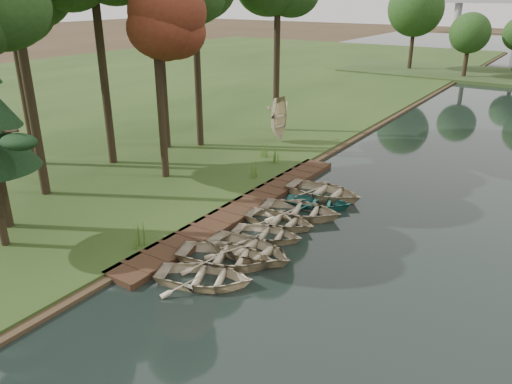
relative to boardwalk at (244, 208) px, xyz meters
The scene contains 16 objects.
ground 1.61m from the boardwalk, ahead, with size 300.00×300.00×0.00m, color #3D2F1D.
boardwalk is the anchor object (origin of this frame).
rowboat_0 6.74m from the boardwalk, 67.24° to the right, with size 2.54×3.55×0.74m, color #C2B18D.
rowboat_1 5.21m from the boardwalk, 62.66° to the right, with size 2.78×3.89×0.81m, color #C2B18D.
rowboat_2 4.61m from the boardwalk, 52.17° to the right, with size 2.68×3.75×0.78m, color #C2B18D.
rowboat_3 3.30m from the boardwalk, 37.30° to the right, with size 2.16×3.02×0.63m, color #C2B18D.
rowboat_4 2.43m from the boardwalk, 13.24° to the right, with size 2.38×3.33×0.69m, color #C2B18D.
rowboat_5 2.81m from the boardwalk, 17.15° to the left, with size 2.73×3.82×0.79m, color #C2B18D.
rowboat_6 3.64m from the boardwalk, 37.94° to the left, with size 2.27×3.18×0.66m, color #2B7971.
rowboat_7 4.33m from the boardwalk, 54.41° to the left, with size 2.87×4.02×0.83m, color #C2B18D.
stored_rowboat 11.19m from the boardwalk, 112.39° to the left, with size 2.19×3.06×0.63m, color #C2B18D.
tree_2 9.99m from the boardwalk, behind, with size 3.75×3.75×9.55m.
reeds_0 5.97m from the boardwalk, 99.70° to the right, with size 0.60×0.60×1.00m, color #3F661E.
reeds_1 3.89m from the boardwalk, 116.00° to the left, with size 0.60×0.60×0.90m, color #3F661E.
reeds_2 6.59m from the boardwalk, 107.45° to the left, with size 0.60×0.60×0.87m, color #3F661E.
reeds_3 7.60m from the boardwalk, 115.29° to the left, with size 0.60×0.60×0.88m, color #3F661E.
Camera 1 is at (11.09, -18.03, 9.80)m, focal length 35.00 mm.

